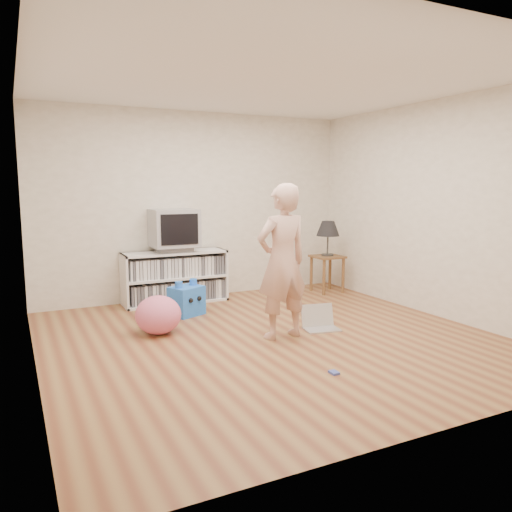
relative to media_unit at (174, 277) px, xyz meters
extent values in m
plane|color=brown|center=(0.41, -2.04, -0.35)|extent=(4.50, 4.50, 0.00)
cube|color=beige|center=(0.41, 0.21, 0.95)|extent=(4.50, 0.02, 2.60)
cube|color=beige|center=(0.41, -4.29, 0.95)|extent=(4.50, 0.02, 2.60)
cube|color=beige|center=(-1.84, -2.04, 0.95)|extent=(0.02, 4.50, 2.60)
cube|color=beige|center=(2.66, -2.04, 0.95)|extent=(0.02, 4.50, 2.60)
cube|color=white|center=(0.41, -2.04, 2.25)|extent=(4.50, 4.50, 0.01)
cube|color=white|center=(0.00, 0.19, 0.00)|extent=(1.40, 0.03, 0.70)
cube|color=white|center=(-0.69, -0.02, 0.00)|extent=(0.03, 0.45, 0.70)
cube|color=white|center=(0.68, -0.02, 0.00)|extent=(0.03, 0.45, 0.70)
cube|color=white|center=(0.00, -0.02, -0.33)|extent=(1.40, 0.45, 0.03)
cube|color=white|center=(0.00, -0.02, 0.00)|extent=(1.34, 0.45, 0.03)
cube|color=white|center=(0.00, -0.02, 0.33)|extent=(1.40, 0.45, 0.03)
cube|color=silver|center=(0.00, -0.02, 0.00)|extent=(1.26, 0.36, 0.64)
cube|color=gray|center=(0.00, -0.02, 0.39)|extent=(0.45, 0.35, 0.07)
cube|color=#99999E|center=(0.00, -0.02, 0.67)|extent=(0.60, 0.52, 0.50)
cube|color=black|center=(0.00, -0.28, 0.67)|extent=(0.50, 0.01, 0.40)
cylinder|color=brown|center=(2.07, -0.56, -0.09)|extent=(0.04, 0.04, 0.52)
cylinder|color=brown|center=(2.41, -0.56, -0.09)|extent=(0.04, 0.04, 0.52)
cylinder|color=brown|center=(2.07, -0.22, -0.09)|extent=(0.04, 0.04, 0.52)
cylinder|color=brown|center=(2.41, -0.22, -0.09)|extent=(0.04, 0.04, 0.52)
cube|color=brown|center=(2.24, -0.39, 0.19)|extent=(0.42, 0.42, 0.03)
cylinder|color=#333333|center=(2.24, -0.39, 0.21)|extent=(0.18, 0.18, 0.02)
cylinder|color=#333333|center=(2.24, -0.39, 0.39)|extent=(0.02, 0.02, 0.32)
imported|color=#DAA995|center=(0.52, -2.06, 0.45)|extent=(0.61, 0.42, 1.61)
cube|color=silver|center=(1.05, -2.02, -0.34)|extent=(0.42, 0.33, 0.02)
cube|color=silver|center=(1.07, -1.89, -0.21)|extent=(0.39, 0.15, 0.25)
cube|color=black|center=(1.07, -1.89, -0.21)|extent=(0.34, 0.12, 0.20)
cube|color=#4457B7|center=(0.42, -3.15, -0.34)|extent=(0.07, 0.09, 0.02)
cube|color=blue|center=(-0.08, -0.74, -0.17)|extent=(0.47, 0.43, 0.36)
cylinder|color=blue|center=(-0.19, -0.79, 0.05)|extent=(0.09, 0.09, 0.08)
cylinder|color=blue|center=(0.03, -0.69, 0.05)|extent=(0.09, 0.09, 0.08)
sphere|color=black|center=(-0.08, -0.91, -0.13)|extent=(0.06, 0.06, 0.06)
sphere|color=black|center=(0.05, -0.85, -0.13)|extent=(0.06, 0.06, 0.06)
ellipsoid|color=#D85F85|center=(-0.60, -1.36, -0.14)|extent=(0.59, 0.59, 0.42)
camera|label=1|loc=(-1.98, -6.49, 1.24)|focal=35.00mm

